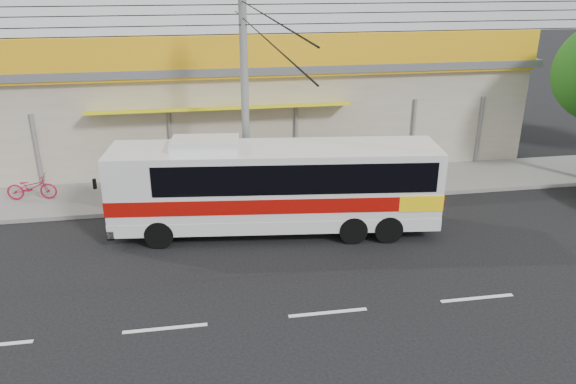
# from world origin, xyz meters

# --- Properties ---
(ground) EXTENTS (120.00, 120.00, 0.00)m
(ground) POSITION_xyz_m (0.00, 0.00, 0.00)
(ground) COLOR black
(ground) RESTS_ON ground
(sidewalk) EXTENTS (30.00, 3.20, 0.15)m
(sidewalk) POSITION_xyz_m (0.00, 6.00, 0.07)
(sidewalk) COLOR slate
(sidewalk) RESTS_ON ground
(lane_markings) EXTENTS (50.00, 0.12, 0.01)m
(lane_markings) POSITION_xyz_m (0.00, -2.50, 0.00)
(lane_markings) COLOR silver
(lane_markings) RESTS_ON ground
(storefront_building) EXTENTS (22.60, 9.20, 5.70)m
(storefront_building) POSITION_xyz_m (-0.01, 11.54, 2.30)
(storefront_building) COLOR #A49684
(storefront_building) RESTS_ON ground
(coach_bus) EXTENTS (10.48, 3.33, 3.17)m
(coach_bus) POSITION_xyz_m (-0.45, 2.35, 1.70)
(coach_bus) COLOR silver
(coach_bus) RESTS_ON ground
(motorbike_red) EXTENTS (1.79, 0.72, 0.92)m
(motorbike_red) POSITION_xyz_m (-9.02, 6.19, 0.61)
(motorbike_red) COLOR maroon
(motorbike_red) RESTS_ON sidewalk
(utility_pole) EXTENTS (34.00, 14.00, 7.97)m
(utility_pole) POSITION_xyz_m (-1.33, 4.20, 6.57)
(utility_pole) COLOR #61615E
(utility_pole) RESTS_ON ground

